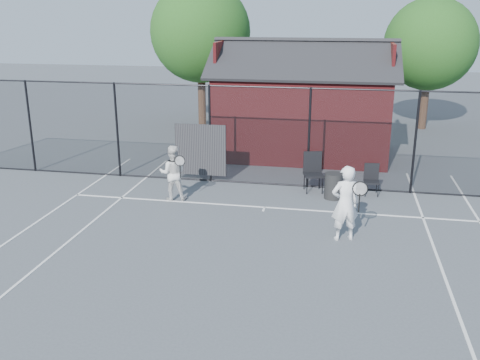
% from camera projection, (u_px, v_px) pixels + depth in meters
% --- Properties ---
extents(ground, '(80.00, 80.00, 0.00)m').
position_uv_depth(ground, '(245.00, 255.00, 11.65)').
color(ground, '#474C51').
rests_on(ground, ground).
extents(court_lines, '(11.02, 18.00, 0.01)m').
position_uv_depth(court_lines, '(232.00, 283.00, 10.41)').
color(court_lines, silver).
rests_on(court_lines, ground).
extents(fence, '(22.04, 3.00, 3.00)m').
position_uv_depth(fence, '(265.00, 138.00, 15.95)').
color(fence, black).
rests_on(fence, ground).
extents(clubhouse, '(6.50, 4.36, 4.19)m').
position_uv_depth(clubhouse, '(303.00, 111.00, 19.50)').
color(clubhouse, maroon).
rests_on(clubhouse, ground).
extents(tree_left, '(4.48, 4.48, 6.44)m').
position_uv_depth(tree_left, '(201.00, 32.00, 23.84)').
color(tree_left, '#361E15').
rests_on(tree_left, ground).
extents(tree_right, '(3.97, 3.97, 5.70)m').
position_uv_depth(tree_right, '(430.00, 44.00, 23.12)').
color(tree_right, '#361E15').
rests_on(tree_right, ground).
extents(player_front, '(0.85, 0.68, 1.78)m').
position_uv_depth(player_front, '(345.00, 203.00, 12.17)').
color(player_front, white).
rests_on(player_front, ground).
extents(player_back, '(0.90, 0.74, 1.56)m').
position_uv_depth(player_back, '(173.00, 173.00, 14.85)').
color(player_back, silver).
rests_on(player_back, ground).
extents(chair_left, '(0.67, 0.68, 1.13)m').
position_uv_depth(chair_left, '(314.00, 173.00, 15.57)').
color(chair_left, black).
rests_on(chair_left, ground).
extents(chair_right, '(0.45, 0.47, 0.88)m').
position_uv_depth(chair_right, '(372.00, 180.00, 15.31)').
color(chair_right, black).
rests_on(chair_right, ground).
extents(waste_bin, '(0.56, 0.56, 0.74)m').
position_uv_depth(waste_bin, '(333.00, 186.00, 15.05)').
color(waste_bin, '#252525').
rests_on(waste_bin, ground).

